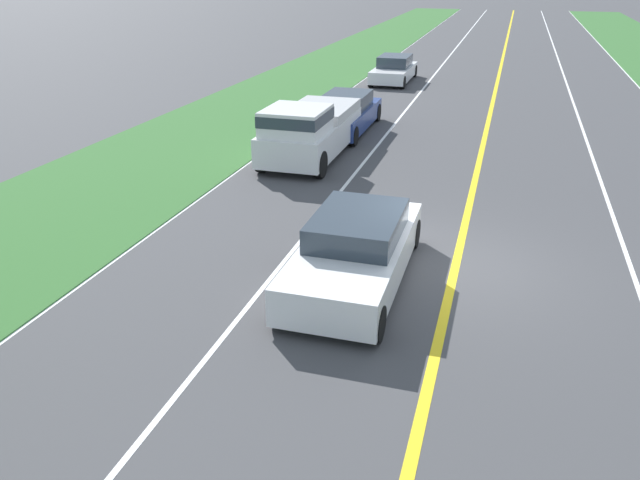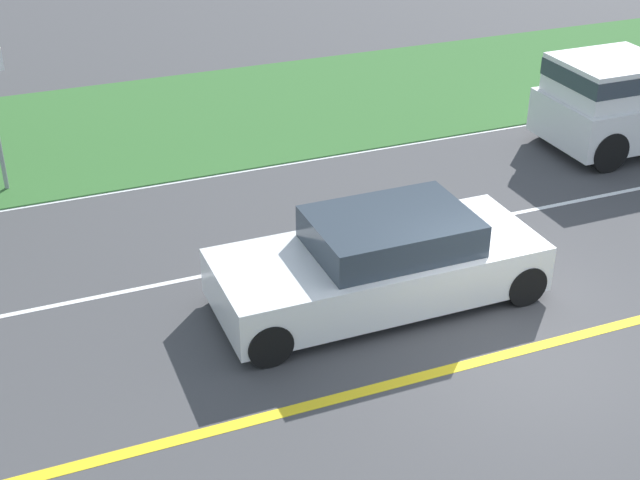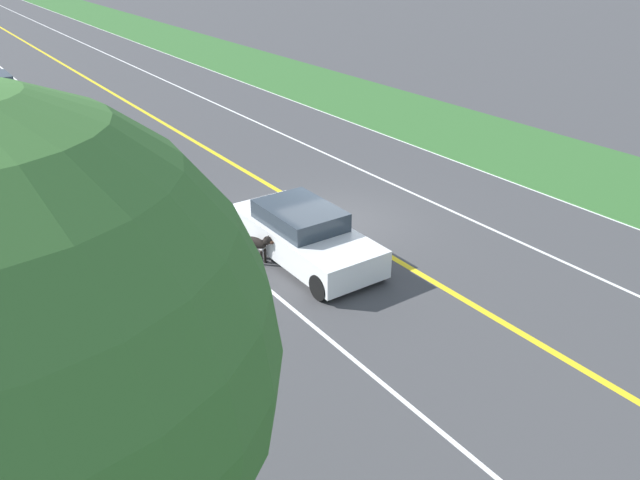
# 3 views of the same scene
# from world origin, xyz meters

# --- Properties ---
(ground_plane) EXTENTS (400.00, 400.00, 0.00)m
(ground_plane) POSITION_xyz_m (0.00, 0.00, 0.00)
(ground_plane) COLOR #424244
(centre_divider_line) EXTENTS (0.18, 160.00, 0.01)m
(centre_divider_line) POSITION_xyz_m (0.00, 0.00, 0.00)
(centre_divider_line) COLOR yellow
(centre_divider_line) RESTS_ON ground
(lane_edge_line_right) EXTENTS (0.14, 160.00, 0.01)m
(lane_edge_line_right) POSITION_xyz_m (7.00, 0.00, 0.00)
(lane_edge_line_right) COLOR white
(lane_edge_line_right) RESTS_ON ground
(lane_edge_line_left) EXTENTS (0.14, 160.00, 0.01)m
(lane_edge_line_left) POSITION_xyz_m (-7.00, 0.00, 0.00)
(lane_edge_line_left) COLOR white
(lane_edge_line_left) RESTS_ON ground
(lane_dash_same_dir) EXTENTS (0.10, 160.00, 0.01)m
(lane_dash_same_dir) POSITION_xyz_m (3.50, 0.00, 0.00)
(lane_dash_same_dir) COLOR white
(lane_dash_same_dir) RESTS_ON ground
(lane_dash_oncoming) EXTENTS (0.10, 160.00, 0.01)m
(lane_dash_oncoming) POSITION_xyz_m (-3.50, 0.00, 0.00)
(lane_dash_oncoming) COLOR white
(lane_dash_oncoming) RESTS_ON ground
(grass_verge_left) EXTENTS (6.00, 160.00, 0.03)m
(grass_verge_left) POSITION_xyz_m (-10.00, 0.00, 0.01)
(grass_verge_left) COLOR #33662D
(grass_verge_left) RESTS_ON ground
(ego_car) EXTENTS (1.93, 4.75, 1.37)m
(ego_car) POSITION_xyz_m (1.87, 1.25, 0.65)
(ego_car) COLOR white
(ego_car) RESTS_ON ground
(dog) EXTENTS (0.47, 1.10, 0.85)m
(dog) POSITION_xyz_m (3.00, 0.88, 0.54)
(dog) COLOR black
(dog) RESTS_ON ground
(pickup_truck) EXTENTS (2.06, 5.30, 1.88)m
(pickup_truck) POSITION_xyz_m (5.31, -6.61, 0.95)
(pickup_truck) COLOR silver
(pickup_truck) RESTS_ON ground
(car_trailing_near) EXTENTS (1.84, 4.76, 1.37)m
(car_trailing_near) POSITION_xyz_m (5.11, -10.44, 0.64)
(car_trailing_near) COLOR navy
(car_trailing_near) RESTS_ON ground
(roadside_tree_right_near) EXTENTS (4.30, 4.30, 6.88)m
(roadside_tree_right_near) POSITION_xyz_m (9.64, 8.91, 4.70)
(roadside_tree_right_near) COLOR brown
(roadside_tree_right_near) RESTS_ON ground
(street_sign) EXTENTS (0.11, 0.64, 2.68)m
(street_sign) POSITION_xyz_m (7.86, 6.01, 1.68)
(street_sign) COLOR gray
(street_sign) RESTS_ON ground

